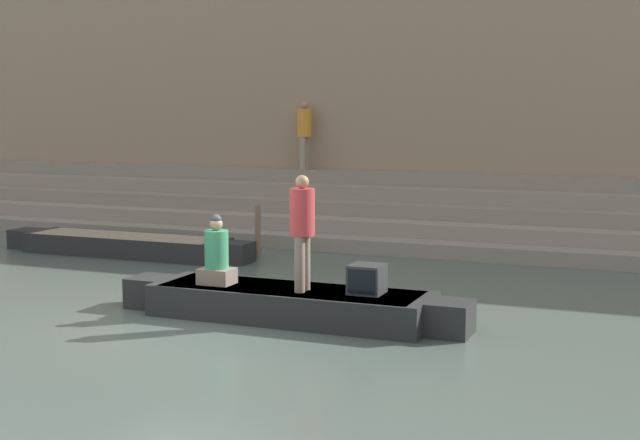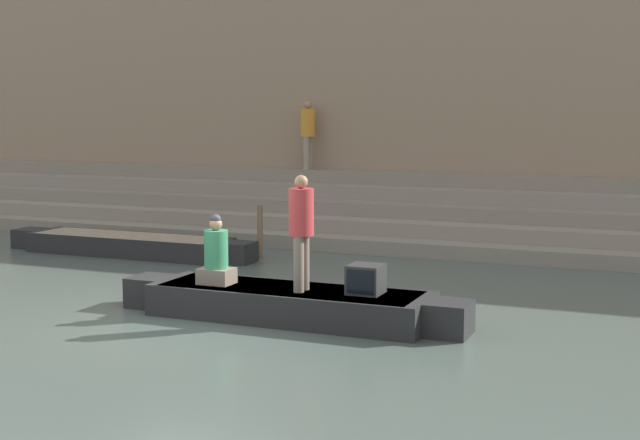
{
  "view_description": "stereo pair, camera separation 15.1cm",
  "coord_description": "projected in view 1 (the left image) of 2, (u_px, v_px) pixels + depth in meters",
  "views": [
    {
      "loc": [
        6.59,
        -11.04,
        3.18
      ],
      "look_at": [
        1.19,
        2.22,
        1.38
      ],
      "focal_mm": 50.0,
      "sensor_mm": 36.0,
      "label": 1
    },
    {
      "loc": [
        6.73,
        -10.99,
        3.18
      ],
      "look_at": [
        1.19,
        2.22,
        1.38
      ],
      "focal_mm": 50.0,
      "sensor_mm": 36.0,
      "label": 2
    }
  ],
  "objects": [
    {
      "name": "ground_plane",
      "position": [
        187.0,
        327.0,
        13.01
      ],
      "size": [
        120.0,
        120.0,
        0.0
      ],
      "primitive_type": "plane",
      "color": "#47544C"
    },
    {
      "name": "ghat_steps",
      "position": [
        386.0,
        216.0,
        21.56
      ],
      "size": [
        36.0,
        3.61,
        1.59
      ],
      "color": "gray",
      "rests_on": "ground"
    },
    {
      "name": "person_standing",
      "position": [
        302.0,
        225.0,
        13.12
      ],
      "size": [
        0.37,
        0.37,
        1.73
      ],
      "rotation": [
        0.0,
        0.0,
        0.11
      ],
      "color": "#756656",
      "rests_on": "rowboat_main"
    },
    {
      "name": "back_wall",
      "position": [
        410.0,
        87.0,
        22.93
      ],
      "size": [
        34.2,
        1.28,
        7.53
      ],
      "color": "#937A60",
      "rests_on": "ground"
    },
    {
      "name": "tv_set",
      "position": [
        367.0,
        279.0,
        13.03
      ],
      "size": [
        0.49,
        0.49,
        0.43
      ],
      "rotation": [
        0.0,
        0.0,
        0.13
      ],
      "color": "#2D2D2D",
      "rests_on": "rowboat_main"
    },
    {
      "name": "rowboat_main",
      "position": [
        290.0,
        303.0,
        13.47
      ],
      "size": [
        5.55,
        1.4,
        0.48
      ],
      "rotation": [
        0.0,
        0.0,
        0.04
      ],
      "color": "black",
      "rests_on": "ground"
    },
    {
      "name": "moored_boat_shore",
      "position": [
        126.0,
        244.0,
        19.43
      ],
      "size": [
        6.02,
        1.18,
        0.43
      ],
      "rotation": [
        0.0,
        0.0,
        0.06
      ],
      "color": "black",
      "rests_on": "ground"
    },
    {
      "name": "person_rowing",
      "position": [
        217.0,
        257.0,
        13.72
      ],
      "size": [
        0.52,
        0.41,
        1.09
      ],
      "rotation": [
        0.0,
        0.0,
        -0.27
      ],
      "color": "#756656",
      "rests_on": "rowboat_main"
    },
    {
      "name": "person_on_steps",
      "position": [
        304.0,
        130.0,
        23.15
      ],
      "size": [
        0.38,
        0.38,
        1.79
      ],
      "rotation": [
        0.0,
        0.0,
        5.19
      ],
      "color": "gray",
      "rests_on": "ghat_steps"
    },
    {
      "name": "mooring_post",
      "position": [
        258.0,
        232.0,
        19.02
      ],
      "size": [
        0.12,
        0.12,
        1.13
      ],
      "primitive_type": "cylinder",
      "color": "brown",
      "rests_on": "ground"
    }
  ]
}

